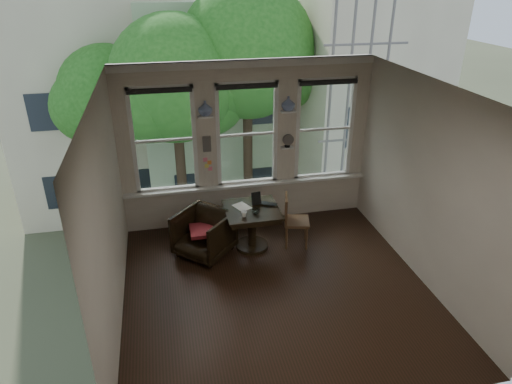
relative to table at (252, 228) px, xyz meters
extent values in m
plane|color=black|center=(0.13, -1.20, -0.38)|extent=(4.50, 4.50, 0.00)
plane|color=silver|center=(0.13, -1.20, 2.62)|extent=(4.50, 4.50, 0.00)
plane|color=beige|center=(0.13, 1.05, 1.12)|extent=(4.50, 0.00, 4.50)
plane|color=beige|center=(0.13, -3.45, 1.12)|extent=(4.50, 0.00, 4.50)
plane|color=beige|center=(-2.12, -1.20, 1.12)|extent=(0.00, 4.50, 4.50)
plane|color=beige|center=(2.38, -1.20, 1.12)|extent=(0.00, 4.50, 4.50)
cube|color=white|center=(-0.60, 0.95, 1.73)|extent=(0.26, 0.16, 0.03)
cube|color=white|center=(0.85, 0.95, 1.73)|extent=(0.26, 0.16, 0.03)
cube|color=#59544F|center=(-0.60, 0.98, 1.23)|extent=(0.14, 0.06, 0.28)
imported|color=silver|center=(-0.60, 0.95, 1.86)|extent=(0.24, 0.24, 0.25)
imported|color=silver|center=(0.85, 0.95, 1.86)|extent=(0.24, 0.24, 0.25)
imported|color=black|center=(-0.82, -0.02, 0.01)|extent=(1.17, 1.17, 0.77)
cube|color=maroon|center=(-0.82, -0.02, 0.08)|extent=(0.45, 0.45, 0.06)
imported|color=black|center=(0.28, 0.05, 0.39)|extent=(0.36, 0.32, 0.02)
imported|color=white|center=(-0.18, -0.23, 0.42)|extent=(0.10, 0.10, 0.09)
imported|color=white|center=(0.02, -0.19, 0.42)|extent=(0.16, 0.16, 0.10)
cube|color=black|center=(0.11, 0.15, 0.48)|extent=(0.17, 0.10, 0.22)
cube|color=silver|center=(-0.15, 0.11, 0.38)|extent=(0.33, 0.37, 0.00)
camera|label=1|loc=(-1.35, -6.56, 3.95)|focal=32.00mm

